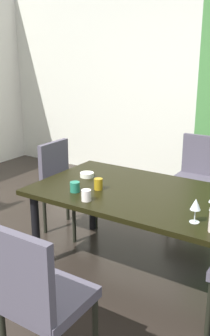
% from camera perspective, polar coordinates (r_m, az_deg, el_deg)
% --- Properties ---
extents(ground_plane, '(6.03, 5.53, 0.02)m').
position_cam_1_polar(ground_plane, '(3.37, -8.22, -15.54)').
color(ground_plane, '#2B241E').
extents(back_panel_interior, '(3.27, 0.10, 2.85)m').
position_cam_1_polar(back_panel_interior, '(5.84, -1.58, 13.53)').
color(back_panel_interior, silver).
rests_on(back_panel_interior, ground_plane).
extents(dining_table, '(1.75, 1.06, 0.72)m').
position_cam_1_polar(dining_table, '(3.09, 5.40, -4.89)').
color(dining_table, black).
rests_on(dining_table, ground_plane).
extents(chair_head_near, '(0.44, 0.44, 0.95)m').
position_cam_1_polar(chair_head_near, '(2.20, -10.07, -18.38)').
color(chair_head_near, '#504B59').
rests_on(chair_head_near, ground_plane).
extents(chair_head_far, '(0.44, 0.45, 0.93)m').
position_cam_1_polar(chair_head_far, '(4.23, 13.69, -0.82)').
color(chair_head_far, '#504B59').
rests_on(chair_head_far, ground_plane).
extents(chair_left_far, '(0.44, 0.44, 0.93)m').
position_cam_1_polar(chair_left_far, '(3.88, -6.29, -2.09)').
color(chair_left_far, '#504B59').
rests_on(chair_left_far, ground_plane).
extents(wine_glass_corner, '(0.07, 0.07, 0.17)m').
position_cam_1_polar(wine_glass_corner, '(2.54, 13.64, -5.51)').
color(wine_glass_corner, silver).
rests_on(wine_glass_corner, dining_table).
extents(serving_bowl_front, '(0.13, 0.13, 0.04)m').
position_cam_1_polar(serving_bowl_front, '(3.40, -2.77, -1.04)').
color(serving_bowl_front, white).
rests_on(serving_bowl_front, dining_table).
extents(cup_rear, '(0.08, 0.08, 0.09)m').
position_cam_1_polar(cup_rear, '(2.86, -2.87, -4.18)').
color(cup_rear, white).
rests_on(cup_rear, dining_table).
extents(cup_left, '(0.07, 0.07, 0.09)m').
position_cam_1_polar(cup_left, '(3.08, -1.02, -2.46)').
color(cup_left, '#A78016').
rests_on(cup_left, dining_table).
extents(cup_east, '(0.08, 0.08, 0.08)m').
position_cam_1_polar(cup_east, '(3.04, -4.61, -2.89)').
color(cup_east, '#237A5E').
rests_on(cup_east, dining_table).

